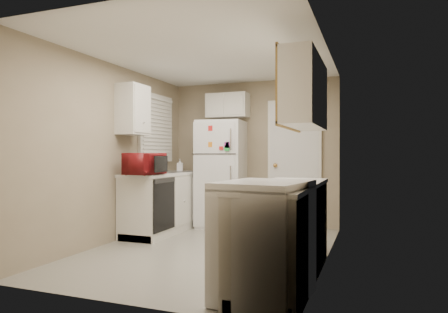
% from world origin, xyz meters
% --- Properties ---
extents(floor, '(3.80, 3.80, 0.00)m').
position_xyz_m(floor, '(0.00, 0.00, 0.00)').
color(floor, '#A8A69C').
rests_on(floor, ground).
extents(ceiling, '(3.80, 3.80, 0.00)m').
position_xyz_m(ceiling, '(0.00, 0.00, 2.40)').
color(ceiling, white).
rests_on(ceiling, floor).
extents(wall_left, '(3.80, 3.80, 0.00)m').
position_xyz_m(wall_left, '(-1.40, 0.00, 1.20)').
color(wall_left, gray).
rests_on(wall_left, floor).
extents(wall_right, '(3.80, 3.80, 0.00)m').
position_xyz_m(wall_right, '(1.40, 0.00, 1.20)').
color(wall_right, gray).
rests_on(wall_right, floor).
extents(wall_back, '(2.80, 2.80, 0.00)m').
position_xyz_m(wall_back, '(0.00, 1.90, 1.20)').
color(wall_back, gray).
rests_on(wall_back, floor).
extents(wall_front, '(2.80, 2.80, 0.00)m').
position_xyz_m(wall_front, '(0.00, -1.90, 1.20)').
color(wall_front, gray).
rests_on(wall_front, floor).
extents(left_counter, '(0.60, 1.80, 0.90)m').
position_xyz_m(left_counter, '(-1.10, 0.90, 0.45)').
color(left_counter, silver).
rests_on(left_counter, floor).
extents(dishwasher, '(0.03, 0.58, 0.72)m').
position_xyz_m(dishwasher, '(-0.81, 0.30, 0.49)').
color(dishwasher, black).
rests_on(dishwasher, floor).
extents(sink, '(0.54, 0.74, 0.16)m').
position_xyz_m(sink, '(-1.10, 1.05, 0.86)').
color(sink, gray).
rests_on(sink, left_counter).
extents(microwave, '(0.55, 0.33, 0.36)m').
position_xyz_m(microwave, '(-1.01, 0.13, 1.05)').
color(microwave, maroon).
rests_on(microwave, left_counter).
extents(soap_bottle, '(0.12, 0.12, 0.21)m').
position_xyz_m(soap_bottle, '(-1.09, 1.34, 1.00)').
color(soap_bottle, white).
rests_on(soap_bottle, left_counter).
extents(window_blinds, '(0.10, 0.98, 1.08)m').
position_xyz_m(window_blinds, '(-1.36, 1.05, 1.60)').
color(window_blinds, silver).
rests_on(window_blinds, wall_left).
extents(upper_cabinet_left, '(0.30, 0.45, 0.70)m').
position_xyz_m(upper_cabinet_left, '(-1.25, 0.22, 1.80)').
color(upper_cabinet_left, silver).
rests_on(upper_cabinet_left, wall_left).
extents(refrigerator, '(0.77, 0.75, 1.72)m').
position_xyz_m(refrigerator, '(-0.42, 1.53, 0.86)').
color(refrigerator, silver).
rests_on(refrigerator, floor).
extents(cabinet_over_fridge, '(0.70, 0.30, 0.40)m').
position_xyz_m(cabinet_over_fridge, '(-0.40, 1.75, 2.00)').
color(cabinet_over_fridge, silver).
rests_on(cabinet_over_fridge, wall_back).
extents(interior_door, '(0.86, 0.06, 2.08)m').
position_xyz_m(interior_door, '(0.70, 1.86, 1.02)').
color(interior_door, silver).
rests_on(interior_door, floor).
extents(right_counter, '(0.60, 2.00, 0.90)m').
position_xyz_m(right_counter, '(1.10, -0.80, 0.45)').
color(right_counter, silver).
rests_on(right_counter, floor).
extents(stove, '(0.75, 0.88, 0.97)m').
position_xyz_m(stove, '(1.06, -1.41, 0.48)').
color(stove, silver).
rests_on(stove, floor).
extents(upper_cabinet_right, '(0.30, 1.20, 0.70)m').
position_xyz_m(upper_cabinet_right, '(1.25, -0.50, 1.80)').
color(upper_cabinet_right, silver).
rests_on(upper_cabinet_right, wall_right).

